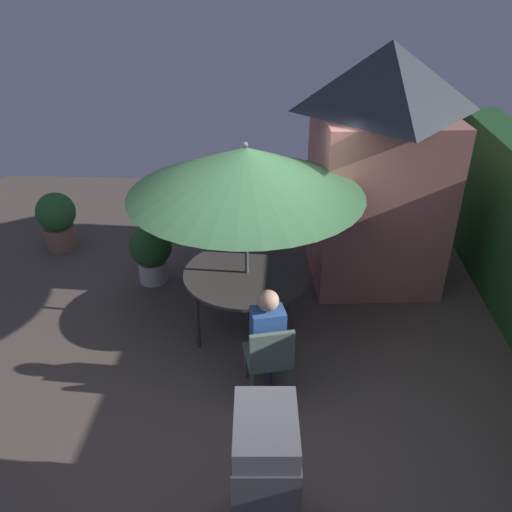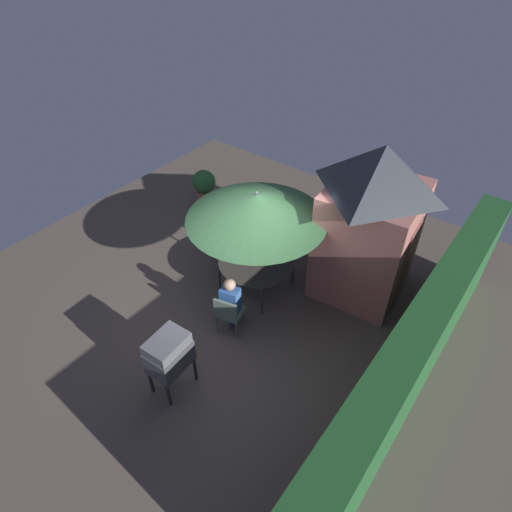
% 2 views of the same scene
% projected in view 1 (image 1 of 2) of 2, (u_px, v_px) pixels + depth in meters
% --- Properties ---
extents(ground_plane, '(11.00, 11.00, 0.00)m').
position_uv_depth(ground_plane, '(241.00, 354.00, 6.27)').
color(ground_plane, brown).
extents(garden_shed, '(2.08, 1.94, 3.23)m').
position_uv_depth(garden_shed, '(378.00, 164.00, 7.13)').
color(garden_shed, '#B26B60').
rests_on(garden_shed, ground).
extents(patio_table, '(1.56, 1.56, 0.74)m').
position_uv_depth(patio_table, '(247.00, 275.00, 6.48)').
color(patio_table, '#47423D').
rests_on(patio_table, ground).
extents(patio_umbrella, '(2.68, 2.68, 2.38)m').
position_uv_depth(patio_umbrella, '(246.00, 171.00, 5.81)').
color(patio_umbrella, '#4C4C51').
rests_on(patio_umbrella, ground).
extents(bbq_grill, '(0.73, 0.54, 1.20)m').
position_uv_depth(bbq_grill, '(266.00, 452.00, 4.00)').
color(bbq_grill, '#47474C').
rests_on(bbq_grill, ground).
extents(chair_near_shed, '(0.60, 0.60, 0.90)m').
position_uv_depth(chair_near_shed, '(220.00, 241.00, 7.63)').
color(chair_near_shed, slate).
rests_on(chair_near_shed, ground).
extents(chair_far_side, '(0.56, 0.56, 0.90)m').
position_uv_depth(chair_far_side, '(269.00, 355.00, 5.45)').
color(chair_far_side, slate).
rests_on(chair_far_side, ground).
extents(potted_plant_by_shed, '(0.60, 0.60, 0.87)m').
position_uv_depth(potted_plant_by_shed, '(151.00, 251.00, 7.43)').
color(potted_plant_by_shed, silver).
rests_on(potted_plant_by_shed, ground).
extents(potted_plant_by_grill, '(0.61, 0.61, 0.93)m').
position_uv_depth(potted_plant_by_grill, '(57.00, 219.00, 8.30)').
color(potted_plant_by_grill, '#936651').
rests_on(potted_plant_by_grill, ground).
extents(person_in_red, '(0.35, 0.40, 1.26)m').
position_uv_depth(person_in_red, '(221.00, 227.00, 7.43)').
color(person_in_red, '#CC3D33').
rests_on(person_in_red, ground).
extents(person_in_blue, '(0.32, 0.39, 1.26)m').
position_uv_depth(person_in_blue, '(268.00, 330.00, 5.39)').
color(person_in_blue, '#3866B2').
rests_on(person_in_blue, ground).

